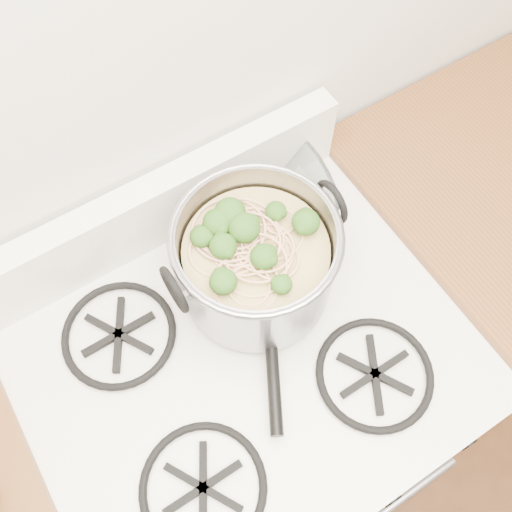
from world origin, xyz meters
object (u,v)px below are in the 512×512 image
object	(u,v)px
stock_pot	(256,261)
glass_bowl	(253,200)
gas_range	(249,413)
spatula	(268,290)

from	to	relation	value
stock_pot	glass_bowl	bearing A→B (deg)	59.64
gas_range	stock_pot	size ratio (longest dim) A/B	2.98
glass_bowl	stock_pot	bearing A→B (deg)	-120.36
stock_pot	glass_bowl	size ratio (longest dim) A/B	2.68
spatula	glass_bowl	distance (m)	0.19
spatula	glass_bowl	world-z (taller)	glass_bowl
glass_bowl	spatula	bearing A→B (deg)	-114.26
glass_bowl	gas_range	bearing A→B (deg)	-124.54
gas_range	glass_bowl	distance (m)	0.59
gas_range	spatula	bearing A→B (deg)	38.97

